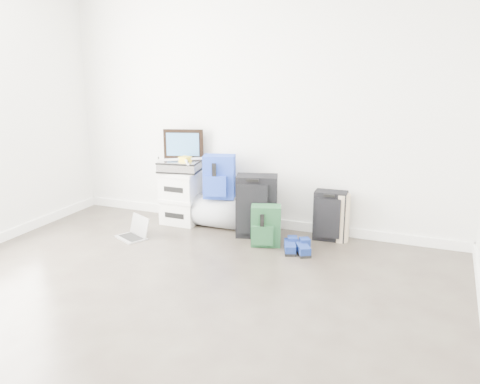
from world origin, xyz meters
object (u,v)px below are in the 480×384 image
at_px(briefcase, 180,166).
at_px(duffel_bag, 220,212).
at_px(boxes_stack, 181,197).
at_px(laptop, 135,233).
at_px(carry_on, 330,216).
at_px(large_suitcase, 256,206).

bearing_deg(briefcase, duffel_bag, -6.65).
bearing_deg(boxes_stack, laptop, -108.72).
bearing_deg(boxes_stack, carry_on, 3.38).
bearing_deg(briefcase, laptop, -118.48).
relative_size(briefcase, carry_on, 0.85).
height_order(boxes_stack, large_suitcase, large_suitcase).
height_order(duffel_bag, carry_on, carry_on).
relative_size(briefcase, laptop, 1.14).
relative_size(boxes_stack, briefcase, 1.37).
bearing_deg(carry_on, large_suitcase, -169.89).
bearing_deg(laptop, carry_on, 47.25).
relative_size(boxes_stack, large_suitcase, 0.91).
bearing_deg(briefcase, carry_on, -6.38).
distance_m(carry_on, laptop, 2.04).
height_order(large_suitcase, laptop, large_suitcase).
bearing_deg(duffel_bag, boxes_stack, -176.71).
height_order(boxes_stack, carry_on, boxes_stack).
height_order(boxes_stack, duffel_bag, boxes_stack).
relative_size(boxes_stack, laptop, 1.56).
distance_m(duffel_bag, laptop, 0.96).
bearing_deg(duffel_bag, large_suitcase, -13.41).
distance_m(briefcase, carry_on, 1.74).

